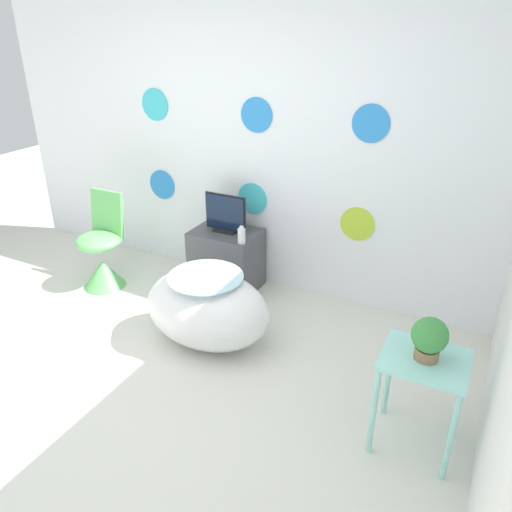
{
  "coord_description": "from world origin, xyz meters",
  "views": [
    {
      "loc": [
        1.89,
        -1.56,
        2.21
      ],
      "look_at": [
        0.58,
        0.99,
        0.82
      ],
      "focal_mm": 35.0,
      "sensor_mm": 36.0,
      "label": 1
    }
  ],
  "objects": [
    {
      "name": "bathtub",
      "position": [
        0.16,
        1.02,
        0.29
      ],
      "size": [
        0.95,
        0.66,
        0.57
      ],
      "color": "white",
      "rests_on": "ground_plane"
    },
    {
      "name": "side_table",
      "position": [
        1.72,
        0.71,
        0.48
      ],
      "size": [
        0.45,
        0.39,
        0.6
      ],
      "color": "#99E0D8",
      "rests_on": "ground_plane"
    },
    {
      "name": "chair",
      "position": [
        -1.12,
        1.33,
        0.28
      ],
      "size": [
        0.39,
        0.39,
        0.85
      ],
      "color": "#66C166",
      "rests_on": "ground_plane"
    },
    {
      "name": "tv_cabinet",
      "position": [
        -0.14,
        1.82,
        0.27
      ],
      "size": [
        0.57,
        0.42,
        0.53
      ],
      "color": "#4C4C51",
      "rests_on": "ground_plane"
    },
    {
      "name": "tv",
      "position": [
        -0.14,
        1.82,
        0.68
      ],
      "size": [
        0.38,
        0.12,
        0.33
      ],
      "color": "black",
      "rests_on": "tv_cabinet"
    },
    {
      "name": "ground_plane",
      "position": [
        0.0,
        0.0,
        0.0
      ],
      "size": [
        12.0,
        12.0,
        0.0
      ],
      "primitive_type": "plane",
      "color": "silver"
    },
    {
      "name": "vase",
      "position": [
        0.1,
        1.67,
        0.6
      ],
      "size": [
        0.06,
        0.06,
        0.15
      ],
      "color": "white",
      "rests_on": "tv_cabinet"
    },
    {
      "name": "potted_plant_left",
      "position": [
        1.72,
        0.71,
        0.73
      ],
      "size": [
        0.19,
        0.19,
        0.24
      ],
      "color": "#8C6B4C",
      "rests_on": "side_table"
    },
    {
      "name": "wall_back_dotted",
      "position": [
        0.0,
        2.08,
        1.3
      ],
      "size": [
        5.1,
        0.05,
        2.6
      ],
      "color": "white",
      "rests_on": "ground_plane"
    }
  ]
}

